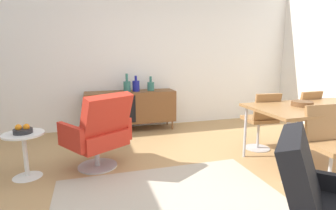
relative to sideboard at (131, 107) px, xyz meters
The scene contains 15 objects.
ground_plane 2.35m from the sideboard, 83.67° to the right, with size 8.32×8.32×0.00m, color tan.
wall_back 1.04m from the sideboard, 49.81° to the left, with size 6.80×0.12×2.80m, color white.
sideboard is the anchor object (origin of this frame).
vase_cobalt 0.39m from the sideboard, behind, with size 0.13×0.13×0.32m.
vase_sculptural_dark 0.40m from the sideboard, ahead, with size 0.13×0.13×0.28m.
vase_ceramic_small 0.53m from the sideboard, ahead, with size 0.13×0.13×0.26m.
dining_table 2.92m from the sideboard, 46.73° to the right, with size 1.60×0.90×0.74m.
wooden_bowl_on_table 2.79m from the sideboard, 48.03° to the right, with size 0.26×0.26×0.06m, color brown.
dining_chair_back_left 2.27m from the sideboard, 43.57° to the right, with size 0.43×0.45×0.86m.
dining_chair_back_right 2.82m from the sideboard, 33.60° to the right, with size 0.43×0.45×0.86m.
dining_chair_front_left 3.15m from the sideboard, 58.40° to the right, with size 0.41×0.44×0.86m.
lounge_chair_red 1.67m from the sideboard, 111.75° to the right, with size 0.89×0.88×0.95m.
side_table_round 2.12m from the sideboard, 132.75° to the right, with size 0.44×0.44×0.52m.
fruit_bowl 2.12m from the sideboard, 132.73° to the right, with size 0.20×0.20×0.11m.
area_rug 2.65m from the sideboard, 90.23° to the right, with size 2.20×1.70×0.01m, color #B7AD99.
Camera 1 is at (-0.96, -2.45, 1.39)m, focal length 28.60 mm.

